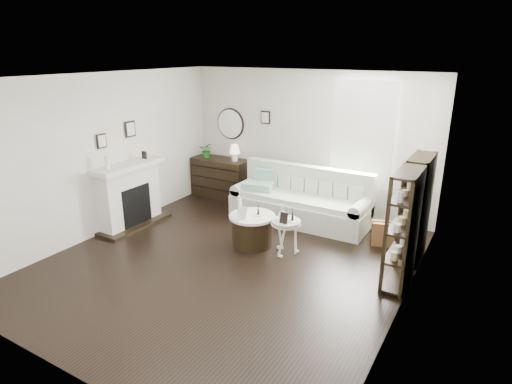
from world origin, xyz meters
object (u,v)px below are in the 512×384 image
Objects in this scene: sofa at (301,203)px; pedestal_table at (286,223)px; dresser at (221,177)px; drum_table at (252,230)px.

sofa is 1.46m from pedestal_table.
pedestal_table is at bearing -35.97° from dresser.
dresser is 2.23× the size of pedestal_table.
sofa is at bearing 105.47° from pedestal_table.
pedestal_table reaches higher than drum_table.
sofa is 4.54× the size of pedestal_table.
pedestal_table is (0.62, -0.02, 0.25)m from drum_table.
dresser is at bearing 144.03° from pedestal_table.
sofa is 1.40m from drum_table.
pedestal_table is (0.39, -1.40, 0.19)m from sofa.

